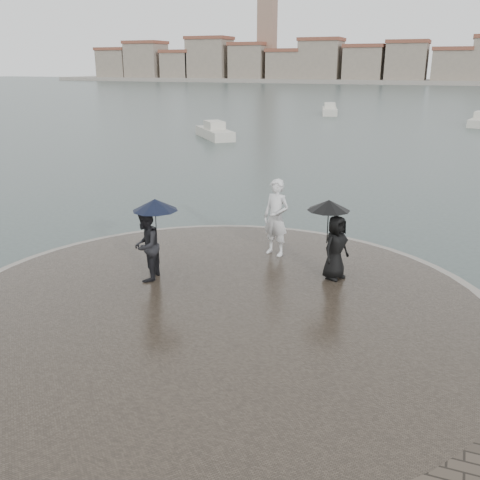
% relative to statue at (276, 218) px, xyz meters
% --- Properties ---
extents(ground, '(400.00, 400.00, 0.00)m').
position_rel_statue_xyz_m(ground, '(-0.14, -7.07, -1.42)').
color(ground, '#2B3835').
rests_on(ground, ground).
extents(kerb_ring, '(12.50, 12.50, 0.32)m').
position_rel_statue_xyz_m(kerb_ring, '(-0.14, -3.57, -1.26)').
color(kerb_ring, gray).
rests_on(kerb_ring, ground).
extents(quay_tip, '(11.90, 11.90, 0.36)m').
position_rel_statue_xyz_m(quay_tip, '(-0.14, -3.57, -1.24)').
color(quay_tip, '#2D261E').
rests_on(quay_tip, ground).
extents(statue, '(0.89, 0.72, 2.12)m').
position_rel_statue_xyz_m(statue, '(0.00, 0.00, 0.00)').
color(statue, silver).
rests_on(statue, quay_tip).
extents(visitor_left, '(1.21, 1.13, 2.04)m').
position_rel_statue_xyz_m(visitor_left, '(-2.27, -2.92, 0.07)').
color(visitor_left, black).
rests_on(visitor_left, quay_tip).
extents(visitor_right, '(1.17, 1.09, 1.95)m').
position_rel_statue_xyz_m(visitor_right, '(1.84, -1.09, 0.05)').
color(visitor_right, black).
rests_on(visitor_right, quay_tip).
extents(far_skyline, '(260.00, 20.00, 37.00)m').
position_rel_statue_xyz_m(far_skyline, '(-6.43, 153.64, 4.19)').
color(far_skyline, gray).
rests_on(far_skyline, ground).
extents(boats, '(22.89, 28.99, 1.50)m').
position_rel_statue_xyz_m(boats, '(-5.57, 38.01, -1.04)').
color(boats, beige).
rests_on(boats, ground).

